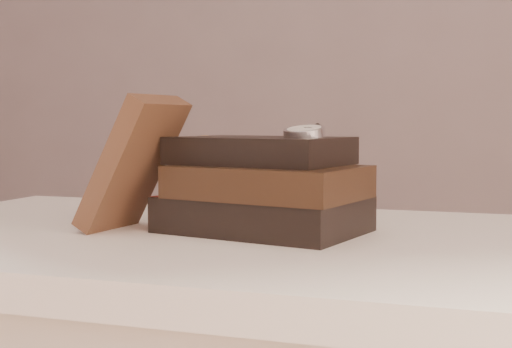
% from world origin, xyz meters
% --- Properties ---
extents(table, '(1.00, 0.60, 0.75)m').
position_xyz_m(table, '(0.00, 0.35, 0.66)').
color(table, white).
rests_on(table, ground).
extents(book_stack, '(0.28, 0.22, 0.12)m').
position_xyz_m(book_stack, '(0.05, 0.37, 0.81)').
color(book_stack, black).
rests_on(book_stack, table).
extents(journal, '(0.12, 0.13, 0.18)m').
position_xyz_m(journal, '(-0.11, 0.32, 0.84)').
color(journal, '#3E2317').
rests_on(journal, table).
extents(pocket_watch, '(0.06, 0.16, 0.02)m').
position_xyz_m(pocket_watch, '(0.11, 0.34, 0.88)').
color(pocket_watch, silver).
rests_on(pocket_watch, book_stack).
extents(eyeglasses, '(0.13, 0.14, 0.05)m').
position_xyz_m(eyeglasses, '(-0.02, 0.47, 0.82)').
color(eyeglasses, silver).
rests_on(eyeglasses, book_stack).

